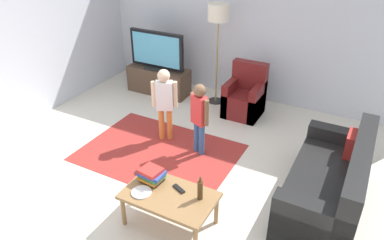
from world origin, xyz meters
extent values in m
plane|color=beige|center=(0.00, 0.00, 0.00)|extent=(7.80, 7.80, 0.00)
cube|color=silver|center=(0.00, 3.00, 1.35)|extent=(6.00, 0.12, 2.70)
cube|color=#9E2D28|center=(-0.51, 0.53, 0.00)|extent=(2.20, 1.60, 0.01)
cube|color=#4C3828|center=(-1.64, 2.30, 0.25)|extent=(1.20, 0.44, 0.50)
cube|color=black|center=(-1.64, 2.25, 0.10)|extent=(1.10, 0.32, 0.03)
cube|color=black|center=(-1.64, 2.28, 0.52)|extent=(0.44, 0.28, 0.03)
cube|color=black|center=(-1.64, 2.28, 0.87)|extent=(1.10, 0.07, 0.68)
cube|color=#59B2D8|center=(-1.64, 2.24, 0.87)|extent=(1.00, 0.01, 0.58)
cube|color=black|center=(1.80, 0.57, 0.21)|extent=(0.80, 1.80, 0.42)
cube|color=black|center=(2.10, 0.57, 0.43)|extent=(0.20, 1.80, 0.86)
cube|color=black|center=(1.80, -0.23, 0.30)|extent=(0.80, 0.20, 0.60)
cube|color=black|center=(1.80, 1.37, 0.30)|extent=(0.80, 0.20, 0.60)
cube|color=#B22823|center=(1.95, 1.12, 0.56)|extent=(0.10, 0.32, 0.32)
cube|color=maroon|center=(0.15, 2.20, 0.21)|extent=(0.60, 0.60, 0.42)
cube|color=maroon|center=(0.15, 2.42, 0.45)|extent=(0.60, 0.16, 0.90)
cube|color=maroon|center=(-0.09, 2.20, 0.30)|extent=(0.12, 0.60, 0.60)
cube|color=maroon|center=(0.39, 2.20, 0.30)|extent=(0.12, 0.60, 0.60)
cylinder|color=#262626|center=(-0.49, 2.45, 0.01)|extent=(0.28, 0.28, 0.02)
cylinder|color=#99844C|center=(-0.49, 2.45, 0.76)|extent=(0.03, 0.03, 1.50)
cylinder|color=silver|center=(-0.49, 2.45, 1.64)|extent=(0.36, 0.36, 0.28)
cylinder|color=orange|center=(-0.68, 0.89, 0.26)|extent=(0.09, 0.09, 0.52)
cylinder|color=orange|center=(-0.57, 0.94, 0.26)|extent=(0.09, 0.09, 0.52)
cube|color=white|center=(-0.63, 0.92, 0.74)|extent=(0.28, 0.23, 0.44)
sphere|color=beige|center=(-0.63, 0.92, 1.05)|extent=(0.18, 0.18, 0.18)
cylinder|color=beige|center=(-0.77, 0.84, 0.76)|extent=(0.07, 0.07, 0.40)
cylinder|color=beige|center=(-0.49, 0.99, 0.76)|extent=(0.07, 0.07, 0.40)
cylinder|color=#33598C|center=(-0.05, 0.84, 0.24)|extent=(0.08, 0.08, 0.49)
cylinder|color=#33598C|center=(0.05, 0.80, 0.24)|extent=(0.08, 0.08, 0.49)
cube|color=red|center=(0.00, 0.82, 0.70)|extent=(0.26, 0.21, 0.42)
sphere|color=brown|center=(0.00, 0.82, 0.99)|extent=(0.17, 0.17, 0.17)
cylinder|color=brown|center=(-0.14, 0.88, 0.72)|extent=(0.07, 0.07, 0.38)
cylinder|color=brown|center=(0.14, 0.76, 0.72)|extent=(0.07, 0.07, 0.38)
cube|color=olive|center=(0.36, -0.60, 0.40)|extent=(1.00, 0.60, 0.04)
cylinder|color=olive|center=(-0.09, -0.85, 0.19)|extent=(0.05, 0.05, 0.38)
cylinder|color=olive|center=(-0.09, -0.35, 0.19)|extent=(0.05, 0.05, 0.38)
cylinder|color=olive|center=(0.81, -0.35, 0.19)|extent=(0.05, 0.05, 0.38)
cube|color=black|center=(0.08, -0.48, 0.43)|extent=(0.24, 0.20, 0.03)
cube|color=orange|center=(0.06, -0.50, 0.46)|extent=(0.27, 0.22, 0.03)
cube|color=#388C4C|center=(0.06, -0.48, 0.49)|extent=(0.30, 0.23, 0.03)
cube|color=#334CA5|center=(0.07, -0.49, 0.53)|extent=(0.28, 0.20, 0.04)
cube|color=red|center=(0.07, -0.49, 0.56)|extent=(0.25, 0.23, 0.04)
cylinder|color=#4C3319|center=(0.68, -0.50, 0.53)|extent=(0.06, 0.06, 0.22)
cylinder|color=#4C3319|center=(0.68, -0.50, 0.67)|extent=(0.02, 0.02, 0.06)
cube|color=black|center=(0.41, -0.48, 0.43)|extent=(0.17, 0.11, 0.02)
cylinder|color=white|center=(0.08, -0.72, 0.43)|extent=(0.22, 0.22, 0.02)
cube|color=silver|center=(0.10, -0.72, 0.44)|extent=(0.15, 0.05, 0.01)
camera|label=1|loc=(2.01, -3.16, 3.05)|focal=34.27mm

